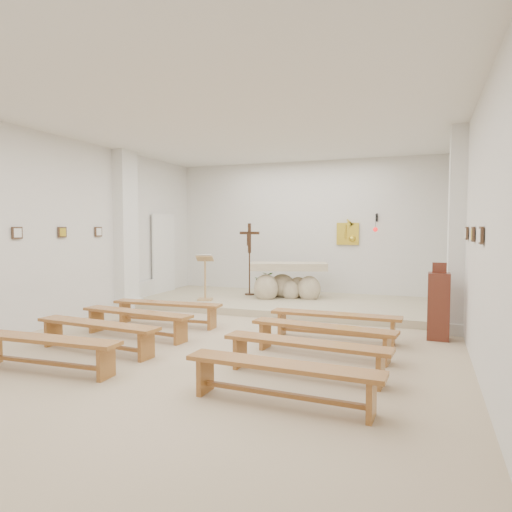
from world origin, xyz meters
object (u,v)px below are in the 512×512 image
at_px(bench_left_third, 97,330).
at_px(bench_left_front, 167,308).
at_px(bench_left_second, 136,318).
at_px(lectern, 205,277).
at_px(altar, 288,283).
at_px(bench_right_second, 322,333).
at_px(crucifix_stand, 249,254).
at_px(bench_right_front, 335,320).
at_px(bench_left_fourth, 46,346).
at_px(bench_right_third, 305,350).
at_px(donation_pedestal, 439,306).
at_px(bench_right_fourth, 282,374).

bearing_deg(bench_left_third, bench_left_front, 95.04).
bearing_deg(bench_left_second, lectern, 101.28).
distance_m(altar, bench_right_second, 4.35).
distance_m(crucifix_stand, bench_right_front, 4.27).
bearing_deg(bench_right_front, lectern, 149.22).
height_order(bench_right_front, bench_left_second, same).
height_order(bench_left_front, bench_left_fourth, same).
xyz_separation_m(bench_left_third, bench_right_third, (3.10, 0.00, 0.00)).
xyz_separation_m(bench_right_front, bench_left_third, (-3.10, -1.90, 0.00)).
distance_m(crucifix_stand, bench_left_second, 4.24).
distance_m(donation_pedestal, bench_right_second, 2.23).
distance_m(bench_left_front, bench_right_third, 3.64).
distance_m(donation_pedestal, bench_left_front, 4.70).
relative_size(altar, bench_left_front, 0.91).
xyz_separation_m(donation_pedestal, bench_left_front, (-4.65, -0.64, -0.22)).
bearing_deg(bench_right_third, donation_pedestal, 63.60).
height_order(crucifix_stand, bench_left_front, crucifix_stand).
relative_size(lectern, crucifix_stand, 0.60).
relative_size(donation_pedestal, bench_left_fourth, 0.60).
xyz_separation_m(bench_right_second, bench_right_fourth, (-0.00, -1.90, 0.00)).
distance_m(bench_left_fourth, bench_right_fourth, 3.10).
relative_size(lectern, bench_right_front, 0.51).
distance_m(bench_left_front, bench_left_second, 0.95).
distance_m(lectern, bench_right_third, 5.21).
bearing_deg(donation_pedestal, bench_left_third, -150.41).
xyz_separation_m(altar, bench_left_fourth, (-1.40, -5.90, -0.17)).
distance_m(altar, donation_pedestal, 4.04).
distance_m(crucifix_stand, bench_left_third, 5.17).
relative_size(bench_right_second, bench_left_third, 1.00).
xyz_separation_m(bench_right_third, bench_right_fourth, (0.00, -0.95, 0.00)).
distance_m(bench_right_front, bench_right_second, 0.95).
bearing_deg(bench_right_fourth, bench_left_front, 140.04).
relative_size(bench_left_front, bench_right_front, 1.01).
relative_size(altar, donation_pedestal, 1.52).
relative_size(lectern, bench_right_second, 0.51).
distance_m(lectern, bench_right_front, 3.96).
relative_size(bench_left_front, bench_right_third, 1.00).
xyz_separation_m(crucifix_stand, bench_left_front, (-0.38, -3.19, -0.84)).
relative_size(crucifix_stand, bench_right_second, 0.84).
distance_m(lectern, bench_left_front, 2.11).
bearing_deg(bench_right_second, crucifix_stand, 130.03).
bearing_deg(bench_left_second, bench_right_fourth, -25.29).
bearing_deg(bench_left_second, bench_left_third, -83.74).
xyz_separation_m(bench_right_second, bench_left_third, (-3.10, -0.95, 0.00)).
bearing_deg(donation_pedestal, lectern, 164.78).
bearing_deg(bench_left_third, bench_right_front, 36.60).
height_order(altar, bench_right_front, altar).
height_order(lectern, bench_left_third, lectern).
xyz_separation_m(altar, bench_left_third, (-1.40, -4.95, -0.17)).
bearing_deg(bench_left_front, donation_pedestal, 4.72).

